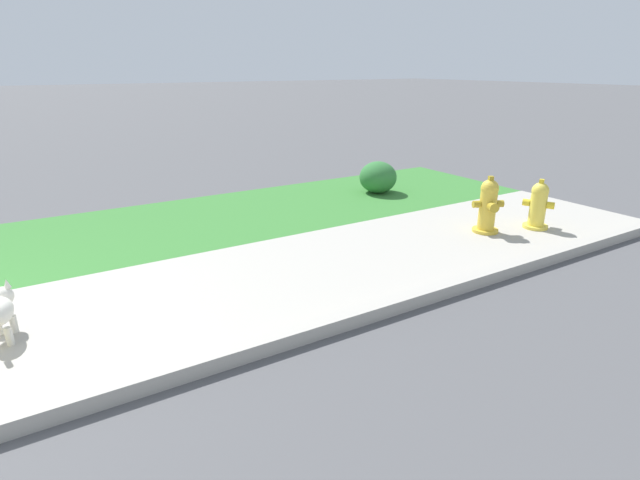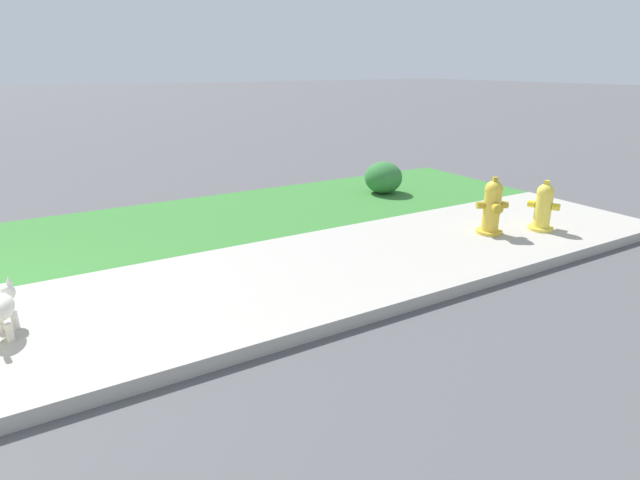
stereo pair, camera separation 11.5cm
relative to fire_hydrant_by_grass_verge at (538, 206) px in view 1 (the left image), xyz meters
name	(u,v)px [view 1 (the left image)]	position (x,y,z in m)	size (l,w,h in m)	color
fire_hydrant_by_grass_verge	(538,206)	(0.00, 0.00, 0.00)	(0.36, 0.38, 0.66)	yellow
fire_hydrant_mid_block	(488,206)	(-0.70, 0.23, 0.04)	(0.39, 0.37, 0.73)	gold
small_white_dog	(0,310)	(-5.98, 0.43, -0.06)	(0.25, 0.49, 0.43)	silver
shrub_bush_mid_verge	(378,177)	(-0.56, 2.64, -0.05)	(0.62, 0.62, 0.53)	#337538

